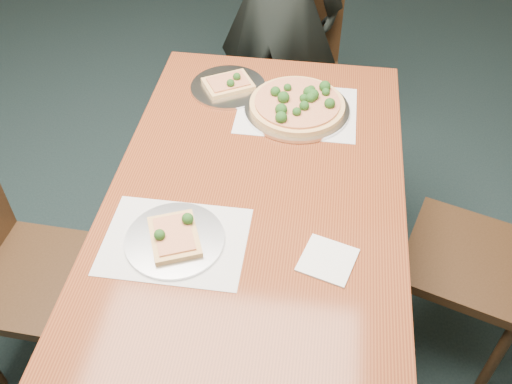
# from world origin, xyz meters

# --- Properties ---
(ground) EXTENTS (8.00, 8.00, 0.00)m
(ground) POSITION_xyz_m (0.00, 0.00, 0.00)
(ground) COLOR black
(ground) RESTS_ON ground
(dining_table) EXTENTS (0.90, 1.50, 0.75)m
(dining_table) POSITION_xyz_m (0.26, 0.10, 0.66)
(dining_table) COLOR #632813
(dining_table) RESTS_ON ground
(chair_far) EXTENTS (0.48, 0.48, 0.91)m
(chair_far) POSITION_xyz_m (0.30, 1.20, 0.52)
(chair_far) COLOR black
(chair_far) RESTS_ON ground
(chair_left) EXTENTS (0.44, 0.44, 0.91)m
(chair_left) POSITION_xyz_m (-0.52, -0.10, 0.52)
(chair_left) COLOR black
(chair_left) RESTS_ON ground
(chair_right) EXTENTS (0.53, 0.53, 0.91)m
(chair_right) POSITION_xyz_m (1.06, 0.15, 0.52)
(chair_right) COLOR black
(chair_right) RESTS_ON ground
(diner) EXTENTS (0.64, 0.48, 1.60)m
(diner) POSITION_xyz_m (0.20, 1.24, 0.80)
(diner) COLOR black
(diner) RESTS_ON ground
(placemat_main) EXTENTS (0.42, 0.32, 0.00)m
(placemat_main) POSITION_xyz_m (0.35, 0.53, 0.75)
(placemat_main) COLOR white
(placemat_main) RESTS_ON dining_table
(placemat_near) EXTENTS (0.40, 0.30, 0.00)m
(placemat_near) POSITION_xyz_m (0.06, -0.13, 0.75)
(placemat_near) COLOR white
(placemat_near) RESTS_ON dining_table
(pizza_pan) EXTENTS (0.37, 0.37, 0.07)m
(pizza_pan) POSITION_xyz_m (0.35, 0.53, 0.78)
(pizza_pan) COLOR silver
(pizza_pan) RESTS_ON dining_table
(slice_plate_near) EXTENTS (0.28, 0.28, 0.06)m
(slice_plate_near) POSITION_xyz_m (0.06, -0.12, 0.76)
(slice_plate_near) COLOR silver
(slice_plate_near) RESTS_ON dining_table
(slice_plate_far) EXTENTS (0.28, 0.28, 0.06)m
(slice_plate_far) POSITION_xyz_m (0.08, 0.63, 0.76)
(slice_plate_far) COLOR silver
(slice_plate_far) RESTS_ON dining_table
(napkin) EXTENTS (0.17, 0.17, 0.01)m
(napkin) POSITION_xyz_m (0.49, -0.13, 0.75)
(napkin) COLOR white
(napkin) RESTS_ON dining_table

